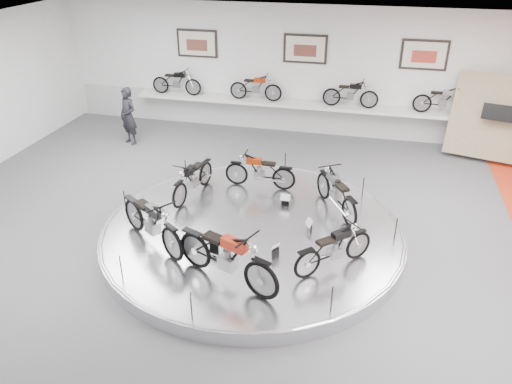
% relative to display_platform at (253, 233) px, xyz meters
% --- Properties ---
extents(floor, '(16.00, 16.00, 0.00)m').
position_rel_display_platform_xyz_m(floor, '(0.00, -0.30, -0.15)').
color(floor, '#545457').
rests_on(floor, ground).
extents(ceiling, '(16.00, 16.00, 0.00)m').
position_rel_display_platform_xyz_m(ceiling, '(0.00, -0.30, 3.85)').
color(ceiling, white).
rests_on(ceiling, wall_back).
extents(wall_back, '(16.00, 0.00, 16.00)m').
position_rel_display_platform_xyz_m(wall_back, '(0.00, 6.70, 1.85)').
color(wall_back, white).
rests_on(wall_back, floor).
extents(dado_band, '(15.68, 0.04, 1.10)m').
position_rel_display_platform_xyz_m(dado_band, '(0.00, 6.68, 0.40)').
color(dado_band, '#BCBCBA').
rests_on(dado_band, floor).
extents(display_platform, '(6.40, 6.40, 0.30)m').
position_rel_display_platform_xyz_m(display_platform, '(0.00, 0.00, 0.00)').
color(display_platform, silver).
rests_on(display_platform, floor).
extents(platform_rim, '(6.40, 6.40, 0.10)m').
position_rel_display_platform_xyz_m(platform_rim, '(0.00, 0.00, 0.12)').
color(platform_rim, '#B2B2BA').
rests_on(platform_rim, display_platform).
extents(shelf, '(11.00, 0.55, 0.10)m').
position_rel_display_platform_xyz_m(shelf, '(0.00, 6.40, 0.85)').
color(shelf, silver).
rests_on(shelf, wall_back).
extents(poster_left, '(1.35, 0.06, 0.88)m').
position_rel_display_platform_xyz_m(poster_left, '(-3.50, 6.66, 2.55)').
color(poster_left, beige).
rests_on(poster_left, wall_back).
extents(poster_center, '(1.35, 0.06, 0.88)m').
position_rel_display_platform_xyz_m(poster_center, '(0.00, 6.66, 2.55)').
color(poster_center, beige).
rests_on(poster_center, wall_back).
extents(poster_right, '(1.35, 0.06, 0.88)m').
position_rel_display_platform_xyz_m(poster_right, '(3.50, 6.66, 2.55)').
color(poster_right, beige).
rests_on(poster_right, wall_back).
extents(display_panel, '(2.56, 1.52, 2.30)m').
position_rel_display_platform_xyz_m(display_panel, '(5.60, 5.80, 1.10)').
color(display_panel, '#9D8C64').
rests_on(display_panel, floor).
extents(shelf_bike_a, '(1.22, 0.43, 0.73)m').
position_rel_display_platform_xyz_m(shelf_bike_a, '(-4.20, 6.40, 1.27)').
color(shelf_bike_a, black).
rests_on(shelf_bike_a, shelf).
extents(shelf_bike_b, '(1.22, 0.43, 0.73)m').
position_rel_display_platform_xyz_m(shelf_bike_b, '(-1.50, 6.40, 1.27)').
color(shelf_bike_b, '#8D2606').
rests_on(shelf_bike_b, shelf).
extents(shelf_bike_c, '(1.22, 0.43, 0.73)m').
position_rel_display_platform_xyz_m(shelf_bike_c, '(1.50, 6.40, 1.27)').
color(shelf_bike_c, black).
rests_on(shelf_bike_c, shelf).
extents(shelf_bike_d, '(1.22, 0.43, 0.73)m').
position_rel_display_platform_xyz_m(shelf_bike_d, '(4.20, 6.40, 1.27)').
color(shelf_bike_d, '#A2A2A6').
rests_on(shelf_bike_d, shelf).
extents(bike_a, '(1.35, 1.70, 0.96)m').
position_rel_display_platform_xyz_m(bike_a, '(1.64, 1.12, 0.63)').
color(bike_a, '#A2A2A6').
rests_on(bike_a, display_platform).
extents(bike_b, '(1.50, 0.54, 0.88)m').
position_rel_display_platform_xyz_m(bike_b, '(-0.28, 1.87, 0.59)').
color(bike_b, '#8D2606').
rests_on(bike_b, display_platform).
extents(bike_c, '(0.79, 1.63, 0.92)m').
position_rel_display_platform_xyz_m(bike_c, '(-1.71, 1.06, 0.61)').
color(bike_c, black).
rests_on(bike_c, display_platform).
extents(bike_d, '(1.85, 1.56, 1.07)m').
position_rel_display_platform_xyz_m(bike_d, '(-1.78, -1.09, 0.68)').
color(bike_d, black).
rests_on(bike_d, display_platform).
extents(bike_e, '(2.01, 1.35, 1.11)m').
position_rel_display_platform_xyz_m(bike_e, '(0.01, -1.91, 0.71)').
color(bike_e, '#AF250F').
rests_on(bike_e, display_platform).
extents(bike_f, '(1.44, 1.42, 0.88)m').
position_rel_display_platform_xyz_m(bike_f, '(1.81, -1.04, 0.59)').
color(bike_f, black).
rests_on(bike_f, display_platform).
extents(visitor, '(0.77, 0.67, 1.77)m').
position_rel_display_platform_xyz_m(visitor, '(-5.03, 4.42, 0.73)').
color(visitor, black).
rests_on(visitor, floor).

